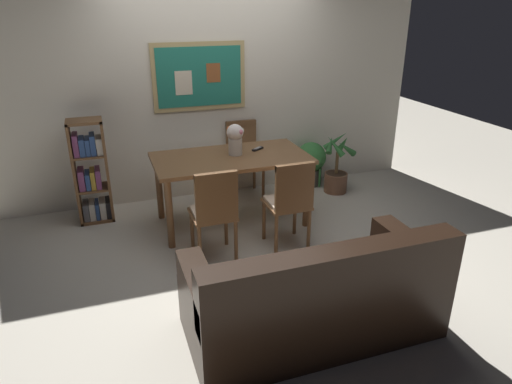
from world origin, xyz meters
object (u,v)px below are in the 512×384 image
Objects in this scene: dining_table at (231,165)px; dining_chair_near_left at (214,208)px; dining_chair_near_right at (290,198)px; bookshelf at (91,175)px; leather_couch at (315,298)px; flower_vase at (235,138)px; dining_chair_far_right at (244,152)px; potted_palm at (336,171)px; potted_ivy at (311,162)px; tv_remote at (258,149)px.

dining_chair_near_left is (-0.37, -0.73, -0.13)m from dining_table.
dining_chair_near_right is 0.80× the size of bookshelf.
leather_couch is 2.12m from flower_vase.
flower_vase reaches higher than dining_chair_far_right.
dining_chair_near_right is 1.63m from potted_palm.
dining_chair_far_right is 1.45× the size of potted_ivy.
dining_chair_far_right is 1.80m from bookshelf.
dining_chair_far_right is 2.79× the size of flower_vase.
potted_ivy is (0.93, 1.48, -0.23)m from dining_chair_near_right.
dining_chair_near_left is 0.51× the size of leather_couch.
dining_chair_near_right is 1.45× the size of potted_ivy.
tv_remote is at bearing 91.67° from dining_chair_near_right.
bookshelf is at bearing 158.85° from dining_table.
flower_vase reaches higher than potted_ivy.
tv_remote is (0.34, 0.12, 0.11)m from dining_table.
bookshelf is 2.92m from potted_palm.
leather_couch reaches higher than potted_ivy.
dining_chair_near_left is at bearing -50.77° from bookshelf.
potted_ivy is 1.23m from tv_remote.
dining_chair_near_left is 1.45× the size of potted_ivy.
flower_vase is (-0.31, -0.71, 0.41)m from dining_chair_far_right.
dining_table is 2.01m from leather_couch.
potted_ivy is at bearing 32.93° from tv_remote.
dining_chair_far_right is 0.80× the size of bookshelf.
dining_chair_near_left is 1.13m from tv_remote.
dining_chair_near_right is 2.79× the size of flower_vase.
tv_remote is at bearing 15.26° from flower_vase.
bookshelf is 1.82m from tv_remote.
dining_chair_near_right is at bearing -90.46° from dining_chair_far_right.
leather_couch is at bearing -88.90° from dining_table.
flower_vase is at bearing 35.18° from dining_table.
flower_vase reaches higher than dining_table.
flower_vase is (0.44, 0.77, 0.41)m from dining_chair_near_left.
tv_remote is at bearing -147.07° from potted_ivy.
dining_chair_near_left is at bearing -138.62° from potted_ivy.
dining_table is 1.54m from potted_ivy.
dining_chair_far_right reaches higher than potted_ivy.
dining_chair_near_right is at bearing -0.89° from dining_chair_near_left.
dining_chair_far_right reaches higher than dining_table.
dining_table reaches higher than potted_ivy.
flower_vase is (-1.43, -0.36, 0.67)m from potted_palm.
leather_couch is at bearing -71.84° from dining_chair_near_left.
leather_couch is (0.04, -1.98, -0.35)m from dining_table.
dining_table is 1.77× the size of dining_chair_near_left.
potted_ivy is at bearing 57.79° from dining_chair_near_right.
potted_ivy is at bearing -0.58° from dining_chair_far_right.
dining_chair_near_left is 0.98m from flower_vase.
dining_chair_near_right reaches higher than tv_remote.
bookshelf is (-1.45, 2.52, 0.22)m from leather_couch.
dining_chair_far_right is 1.19× the size of potted_palm.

